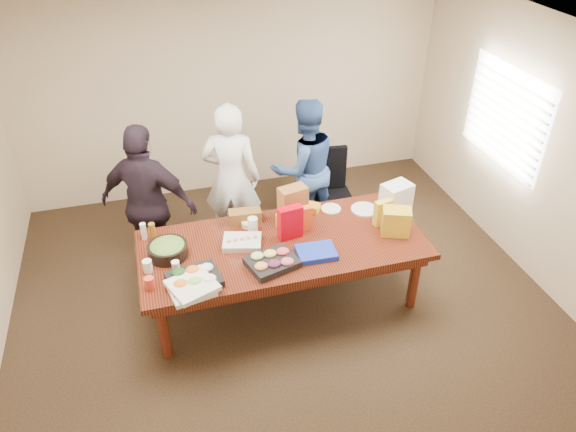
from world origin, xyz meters
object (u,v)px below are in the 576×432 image
object	(u,v)px
conference_table	(283,272)
salad_bowl	(168,250)
office_chair	(333,195)
sheet_cake	(242,242)
person_center	(231,178)
person_right	(304,168)

from	to	relation	value
conference_table	salad_bowl	distance (m)	1.19
office_chair	conference_table	bearing A→B (deg)	-125.14
office_chair	sheet_cake	bearing A→B (deg)	-137.13
person_center	sheet_cake	size ratio (longest dim) A/B	4.88
person_center	person_right	xyz separation A→B (m)	(0.88, 0.08, -0.04)
person_right	salad_bowl	distance (m)	2.02
office_chair	salad_bowl	bearing A→B (deg)	-148.72
person_right	sheet_cake	xyz separation A→B (m)	(-0.98, -1.13, -0.07)
sheet_cake	salad_bowl	world-z (taller)	salad_bowl
conference_table	salad_bowl	size ratio (longest dim) A/B	7.41
conference_table	sheet_cake	distance (m)	0.57
conference_table	office_chair	xyz separation A→B (m)	(0.92, 1.06, 0.13)
person_right	salad_bowl	size ratio (longest dim) A/B	4.51
person_center	salad_bowl	distance (m)	1.31
office_chair	person_center	distance (m)	1.27
conference_table	office_chair	distance (m)	1.41
person_center	person_right	size ratio (longest dim) A/B	1.05
salad_bowl	person_center	bearing A→B (deg)	51.56
conference_table	person_center	size ratio (longest dim) A/B	1.56
office_chair	salad_bowl	xyz separation A→B (m)	(-2.02, -0.96, 0.31)
person_center	salad_bowl	xyz separation A→B (m)	(-0.81, -1.02, -0.08)
person_center	sheet_cake	world-z (taller)	person_center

